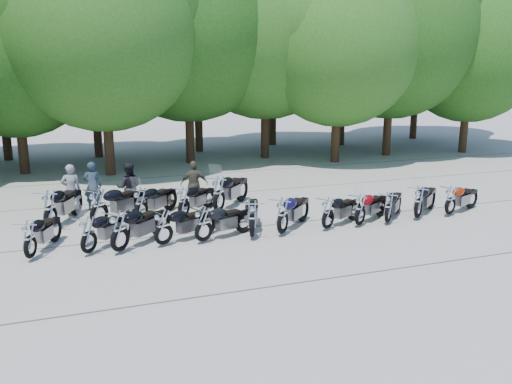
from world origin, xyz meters
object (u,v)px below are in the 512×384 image
object	(u,v)px
motorcycle_1	(88,234)
motorcycle_9	(389,206)
motorcycle_6	(283,214)
rider_0	(71,189)
motorcycle_7	(328,212)
rider_2	(194,184)
motorcycle_12	(50,208)
motorcycle_15	(184,201)
motorcycle_13	(99,205)
motorcycle_2	(119,230)
motorcycle_10	(419,201)
motorcycle_4	(203,223)
motorcycle_11	(451,199)
motorcycle_0	(29,238)
rider_3	(93,186)
motorcycle_14	(141,203)
motorcycle_5	(252,217)
motorcycle_3	(163,226)
motorcycle_8	(360,209)
motorcycle_16	(219,193)
rider_1	(129,188)

from	to	relation	value
motorcycle_1	motorcycle_9	distance (m)	8.98
motorcycle_6	rider_0	distance (m)	7.29
motorcycle_7	rider_2	world-z (taller)	rider_2
motorcycle_12	motorcycle_15	size ratio (longest dim) A/B	1.20
motorcycle_12	motorcycle_13	size ratio (longest dim) A/B	1.05
motorcycle_2	motorcycle_10	bearing A→B (deg)	-130.60
motorcycle_4	motorcycle_13	bearing A→B (deg)	22.86
motorcycle_2	motorcycle_11	bearing A→B (deg)	-130.77
motorcycle_10	motorcycle_15	bearing A→B (deg)	30.61
motorcycle_11	motorcycle_0	bearing A→B (deg)	66.13
rider_3	motorcycle_15	bearing A→B (deg)	150.79
motorcycle_6	motorcycle_12	bearing A→B (deg)	22.32
motorcycle_6	motorcycle_13	bearing A→B (deg)	16.78
motorcycle_4	motorcycle_14	xyz separation A→B (m)	(-1.37, 2.66, 0.04)
motorcycle_7	motorcycle_11	xyz separation A→B (m)	(4.50, 0.06, 0.00)
motorcycle_5	motorcycle_11	xyz separation A→B (m)	(6.92, 0.06, -0.06)
motorcycle_3	motorcycle_6	xyz separation A→B (m)	(3.46, -0.17, 0.06)
motorcycle_12	motorcycle_13	distance (m)	1.40
motorcycle_8	motorcycle_9	size ratio (longest dim) A/B	1.01
motorcycle_5	motorcycle_9	distance (m)	4.50
motorcycle_7	rider_2	distance (m)	5.10
motorcycle_15	motorcycle_7	bearing A→B (deg)	-168.43
motorcycle_3	motorcycle_9	distance (m)	7.01
motorcycle_4	motorcycle_11	bearing A→B (deg)	-112.56
motorcycle_1	rider_3	size ratio (longest dim) A/B	1.24
motorcycle_0	motorcycle_12	distance (m)	2.49
motorcycle_5	motorcycle_6	bearing A→B (deg)	-160.31
motorcycle_10	rider_2	xyz separation A→B (m)	(-6.45, 3.90, 0.20)
rider_2	rider_3	world-z (taller)	rider_3
motorcycle_2	motorcycle_10	world-z (taller)	motorcycle_2
motorcycle_8	motorcycle_9	bearing A→B (deg)	-126.12
motorcycle_7	motorcycle_13	bearing A→B (deg)	38.98
motorcycle_1	motorcycle_6	bearing A→B (deg)	-138.64
motorcycle_2	motorcycle_10	size ratio (longest dim) A/B	1.06
motorcycle_12	motorcycle_16	bearing A→B (deg)	-153.25
rider_0	motorcycle_9	bearing A→B (deg)	151.20
motorcycle_15	motorcycle_4	bearing A→B (deg)	136.86
motorcycle_13	motorcycle_2	bearing A→B (deg)	151.43
motorcycle_0	motorcycle_11	world-z (taller)	motorcycle_0
motorcycle_4	rider_3	distance (m)	5.46
motorcycle_10	motorcycle_14	size ratio (longest dim) A/B	0.99
motorcycle_7	motorcycle_12	distance (m)	8.33
motorcycle_7	motorcycle_9	bearing A→B (deg)	-119.87
motorcycle_3	rider_3	size ratio (longest dim) A/B	1.24
motorcycle_2	motorcycle_16	distance (m)	4.57
motorcycle_5	rider_1	size ratio (longest dim) A/B	1.33
motorcycle_3	motorcycle_10	size ratio (longest dim) A/B	0.95
motorcycle_6	motorcycle_11	world-z (taller)	motorcycle_6
motorcycle_0	motorcycle_3	bearing A→B (deg)	-158.89
motorcycle_11	motorcycle_2	bearing A→B (deg)	67.33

